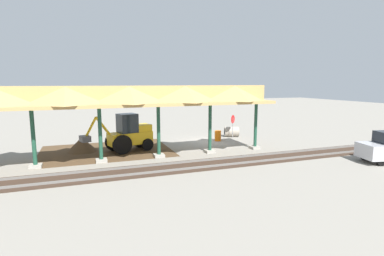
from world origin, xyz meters
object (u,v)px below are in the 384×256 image
Objects in this scene: stop_sign at (233,122)px; traffic_barrel at (218,136)px; backhoe at (128,134)px; concrete_pipe at (231,132)px.

stop_sign reaches higher than traffic_barrel.
backhoe reaches higher than traffic_barrel.
stop_sign is at bearing -162.44° from traffic_barrel.
stop_sign is 1.38× the size of concrete_pipe.
concrete_pipe is (-10.10, -2.78, -0.80)m from backhoe.
stop_sign reaches higher than concrete_pipe.
concrete_pipe reaches higher than traffic_barrel.
concrete_pipe is (-0.36, -0.92, -1.08)m from stop_sign.
traffic_barrel is (2.12, 1.47, -0.02)m from concrete_pipe.
backhoe is at bearing 9.27° from traffic_barrel.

